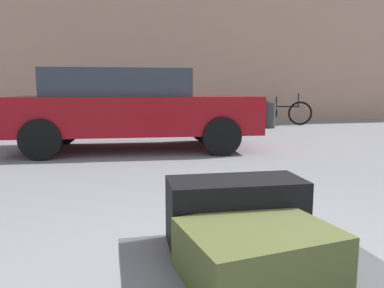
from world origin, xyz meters
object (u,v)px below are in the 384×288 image
object	(u,v)px
duffel_bag_black_stacked_top	(235,212)
luggage_cart	(256,282)
bicycle_leaning	(283,113)
bollard_kerb_near	(228,116)
bollard_kerb_mid	(271,115)
suitcase_olive_front_left	(258,252)
parked_car	(131,107)

from	to	relation	value
duffel_bag_black_stacked_top	luggage_cart	bearing A→B (deg)	-85.42
duffel_bag_black_stacked_top	bicycle_leaning	world-z (taller)	bicycle_leaning
duffel_bag_black_stacked_top	bollard_kerb_near	xyz separation A→B (m)	(2.66, 7.95, -0.14)
luggage_cart	duffel_bag_black_stacked_top	distance (m)	0.34
luggage_cart	duffel_bag_black_stacked_top	bearing A→B (deg)	91.70
luggage_cart	bollard_kerb_mid	xyz separation A→B (m)	(3.89, 8.20, 0.09)
luggage_cart	suitcase_olive_front_left	distance (m)	0.20
bollard_kerb_near	luggage_cart	bearing A→B (deg)	-107.91
duffel_bag_black_stacked_top	parked_car	xyz separation A→B (m)	(-0.15, 5.12, 0.26)
bicycle_leaning	bollard_kerb_near	world-z (taller)	bicycle_leaning
suitcase_olive_front_left	parked_car	distance (m)	5.47
bollard_kerb_near	parked_car	bearing A→B (deg)	-134.79
bicycle_leaning	bollard_kerb_mid	world-z (taller)	bicycle_leaning
luggage_cart	parked_car	xyz separation A→B (m)	(-0.16, 5.37, 0.49)
duffel_bag_black_stacked_top	bollard_kerb_near	distance (m)	8.39
duffel_bag_black_stacked_top	bollard_kerb_mid	distance (m)	8.86
suitcase_olive_front_left	duffel_bag_black_stacked_top	distance (m)	0.34
suitcase_olive_front_left	duffel_bag_black_stacked_top	size ratio (longest dim) A/B	0.88
suitcase_olive_front_left	bollard_kerb_mid	bearing A→B (deg)	56.64
duffel_bag_black_stacked_top	bicycle_leaning	xyz separation A→B (m)	(4.68, 8.77, -0.13)
bollard_kerb_mid	suitcase_olive_front_left	bearing A→B (deg)	-115.35
parked_car	bicycle_leaning	bearing A→B (deg)	37.04
duffel_bag_black_stacked_top	bicycle_leaning	size ratio (longest dim) A/B	0.39
luggage_cart	bicycle_leaning	xyz separation A→B (m)	(4.67, 9.02, 0.10)
suitcase_olive_front_left	bollard_kerb_near	size ratio (longest dim) A/B	0.80
bollard_kerb_near	bollard_kerb_mid	distance (m)	1.24
suitcase_olive_front_left	bollard_kerb_mid	distance (m)	9.17
bollard_kerb_mid	luggage_cart	bearing A→B (deg)	-115.39
bicycle_leaning	suitcase_olive_front_left	bearing A→B (deg)	-117.34
luggage_cart	suitcase_olive_front_left	world-z (taller)	suitcase_olive_front_left
duffel_bag_black_stacked_top	bollard_kerb_mid	size ratio (longest dim) A/B	0.90
bicycle_leaning	bollard_kerb_mid	bearing A→B (deg)	-133.75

